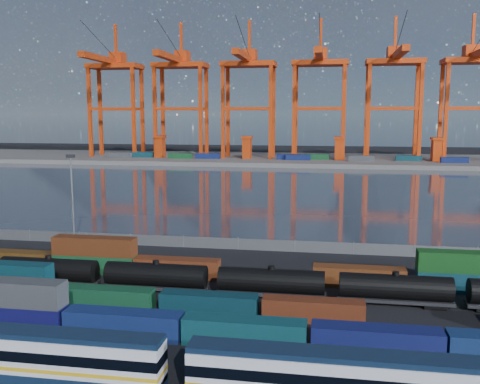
# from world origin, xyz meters

# --- Properties ---
(ground) EXTENTS (700.00, 700.00, 0.00)m
(ground) POSITION_xyz_m (0.00, 0.00, 0.00)
(ground) COLOR black
(ground) RESTS_ON ground
(harbor_water) EXTENTS (700.00, 700.00, 0.00)m
(harbor_water) POSITION_xyz_m (0.00, 105.00, 0.01)
(harbor_water) COLOR #2E3642
(harbor_water) RESTS_ON ground
(far_quay) EXTENTS (700.00, 70.00, 2.00)m
(far_quay) POSITION_xyz_m (0.00, 210.00, 1.00)
(far_quay) COLOR #514F4C
(far_quay) RESTS_ON ground
(distant_mountains) EXTENTS (2470.00, 1100.00, 520.00)m
(distant_mountains) POSITION_xyz_m (63.02, 1600.00, 220.29)
(distant_mountains) COLOR #1E2630
(distant_mountains) RESTS_ON ground
(passenger_train) EXTENTS (75.67, 2.92, 5.01)m
(passenger_train) POSITION_xyz_m (-9.73, -21.95, 2.52)
(passenger_train) COLOR silver
(passenger_train) RESTS_ON ground
(container_row_south) EXTENTS (141.72, 2.61, 5.56)m
(container_row_south) POSITION_xyz_m (-15.68, -10.80, 2.13)
(container_row_south) COLOR #474A4D
(container_row_south) RESTS_ON ground
(container_row_mid) EXTENTS (128.77, 2.39, 5.09)m
(container_row_mid) POSITION_xyz_m (-14.12, -3.02, 1.73)
(container_row_mid) COLOR #45484B
(container_row_mid) RESTS_ON ground
(container_row_north) EXTENTS (141.99, 2.57, 5.47)m
(container_row_north) POSITION_xyz_m (6.18, 10.75, 2.05)
(container_row_north) COLOR navy
(container_row_north) RESTS_ON ground
(tanker_string) EXTENTS (107.20, 3.05, 4.37)m
(tanker_string) POSITION_xyz_m (8.52, 3.63, 2.19)
(tanker_string) COLOR black
(tanker_string) RESTS_ON ground
(waterfront_fence) EXTENTS (160.12, 0.12, 2.20)m
(waterfront_fence) POSITION_xyz_m (-0.00, 28.00, 1.00)
(waterfront_fence) COLOR #595B5E
(waterfront_fence) RESTS_ON ground
(yard_light_mast) EXTENTS (1.60, 0.40, 16.60)m
(yard_light_mast) POSITION_xyz_m (-30.00, 26.00, 9.30)
(yard_light_mast) COLOR slate
(yard_light_mast) RESTS_ON ground
(gantry_cranes) EXTENTS (201.84, 51.54, 69.79)m
(gantry_cranes) POSITION_xyz_m (-7.50, 203.15, 42.78)
(gantry_cranes) COLOR red
(gantry_cranes) RESTS_ON ground
(quay_containers) EXTENTS (172.58, 10.99, 2.60)m
(quay_containers) POSITION_xyz_m (-11.00, 195.46, 3.30)
(quay_containers) COLOR navy
(quay_containers) RESTS_ON far_quay
(straddle_carriers) EXTENTS (140.00, 7.00, 11.10)m
(straddle_carriers) POSITION_xyz_m (-2.50, 200.00, 7.82)
(straddle_carriers) COLOR red
(straddle_carriers) RESTS_ON far_quay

